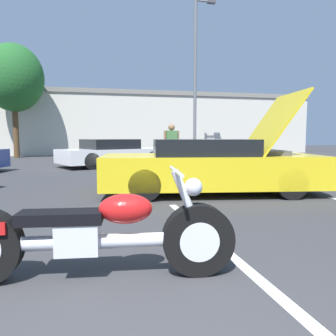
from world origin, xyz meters
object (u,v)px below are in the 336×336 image
tree_background (14,78)px  motorcycle (93,235)px  parked_car_right_row (113,153)px  light_pole (196,73)px  spectator_midground (171,144)px  show_car_hood_open (212,166)px

tree_background → motorcycle: tree_background is taller
tree_background → parked_car_right_row: size_ratio=1.35×
light_pole → spectator_midground: 8.76m
tree_background → parked_car_right_row: 9.35m
motorcycle → spectator_midground: size_ratio=1.49×
light_pole → show_car_hood_open: light_pole is taller
motorcycle → show_car_hood_open: size_ratio=0.50×
motorcycle → show_car_hood_open: (2.53, 3.88, 0.21)m
motorcycle → spectator_midground: 8.13m
motorcycle → parked_car_right_row: bearing=92.5°
show_car_hood_open → spectator_midground: size_ratio=2.96×
parked_car_right_row → tree_background: bearing=103.7°
motorcycle → spectator_midground: spectator_midground is taller
show_car_hood_open → tree_background: bearing=125.1°
motorcycle → show_car_hood_open: show_car_hood_open is taller
show_car_hood_open → spectator_midground: 3.84m
motorcycle → show_car_hood_open: bearing=63.6°
light_pole → show_car_hood_open: (-3.17, -11.06, -4.18)m
tree_background → spectator_midground: tree_background is taller
light_pole → spectator_midground: (-3.16, -7.24, -3.80)m
light_pole → parked_car_right_row: (-4.87, -3.88, -4.23)m
spectator_midground → light_pole: bearing=66.5°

